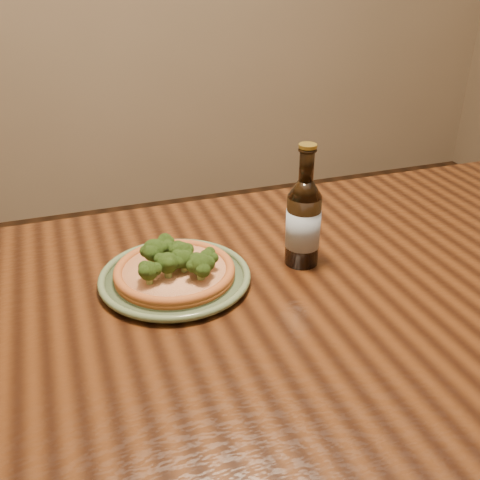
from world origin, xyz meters
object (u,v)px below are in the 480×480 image
object	(u,v)px
table	(370,314)
pizza	(175,269)
plate	(175,277)
beer_bottle	(303,221)

from	to	relation	value
table	pizza	world-z (taller)	pizza
plate	pizza	xyz separation A→B (m)	(0.00, -0.00, 0.02)
plate	beer_bottle	xyz separation A→B (m)	(0.25, -0.01, 0.08)
plate	beer_bottle	distance (m)	0.27
table	pizza	distance (m)	0.40
table	beer_bottle	distance (m)	0.23
plate	pizza	distance (m)	0.02
plate	pizza	bearing A→B (deg)	-72.04
pizza	beer_bottle	bearing A→B (deg)	-1.95
table	beer_bottle	world-z (taller)	beer_bottle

